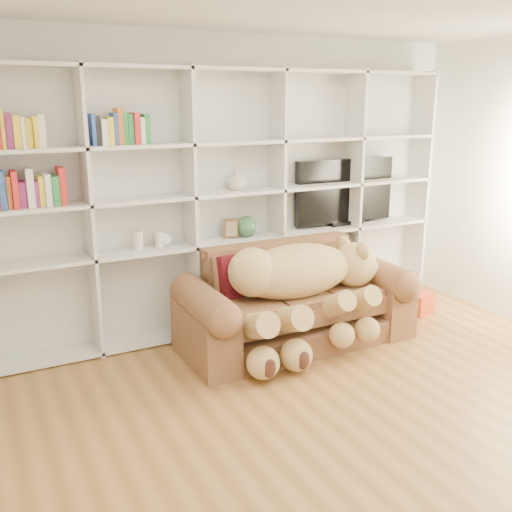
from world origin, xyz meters
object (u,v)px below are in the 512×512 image
sofa (294,307)px  teddy_bear (301,283)px  tv (344,192)px  gift_box (418,302)px

sofa → teddy_bear: 0.33m
sofa → tv: tv is taller
gift_box → tv: bearing=131.0°
gift_box → teddy_bear: bearing=-172.1°
teddy_bear → gift_box: 1.64m
sofa → tv: bearing=33.9°
sofa → teddy_bear: bearing=-103.4°
teddy_bear → tv: (1.01, 0.83, 0.59)m
sofa → gift_box: 1.52m
gift_box → tv: (-0.53, 0.61, 1.09)m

